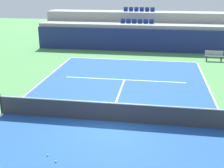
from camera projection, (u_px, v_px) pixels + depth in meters
name	position (u px, v px, depth m)	size (l,w,h in m)	color
ground_plane	(109.00, 121.00, 13.94)	(80.00, 80.00, 0.00)	#4C8C4C
court_surface	(109.00, 121.00, 13.93)	(11.00, 24.00, 0.01)	#1E4C99
baseline_far	(132.00, 60.00, 25.09)	(11.00, 0.10, 0.00)	white
sideline_left	(3.00, 114.00, 14.74)	(0.10, 24.00, 0.00)	white
service_line_far	(124.00, 80.00, 19.91)	(8.26, 0.10, 0.00)	white
centre_service_line	(118.00, 97.00, 16.92)	(0.10, 6.40, 0.00)	white
back_wall	(135.00, 40.00, 27.98)	(19.47, 0.30, 2.14)	navy
stands_tier_lower	(137.00, 36.00, 29.19)	(19.47, 2.40, 2.48)	#9E9E99
stands_tier_upper	(138.00, 28.00, 31.27)	(19.47, 2.40, 3.43)	#9E9E99
seating_row_lower	(137.00, 22.00, 28.83)	(3.28, 0.44, 0.44)	navy
seating_row_upper	(139.00, 10.00, 30.76)	(3.28, 0.44, 0.44)	navy
tennis_net	(109.00, 112.00, 13.77)	(11.08, 0.08, 1.07)	black
player_bench	(214.00, 55.00, 24.64)	(1.50, 0.40, 0.85)	#99999E
tennis_ball_1	(56.00, 161.00, 10.72)	(0.07, 0.07, 0.07)	#CCE033
tennis_ball_2	(48.00, 155.00, 11.12)	(0.07, 0.07, 0.07)	#CCE033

